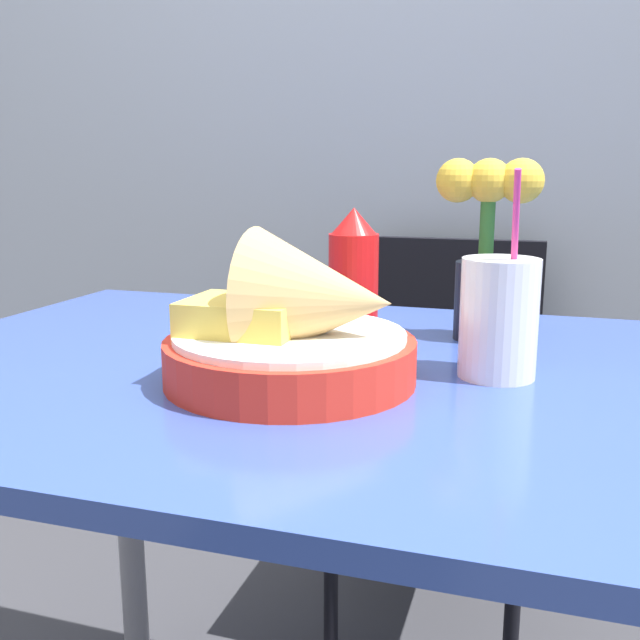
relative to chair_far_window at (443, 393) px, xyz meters
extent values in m
cube|color=#9EA8B7|center=(-0.03, 0.22, 0.79)|extent=(7.00, 0.06, 2.60)
cube|color=#334C9E|center=(-0.03, -0.74, 0.25)|extent=(1.17, 0.78, 0.02)
cylinder|color=gray|center=(-0.55, -0.41, -0.14)|extent=(0.05, 0.05, 0.75)
cylinder|color=black|center=(-0.18, -0.27, -0.29)|extent=(0.03, 0.03, 0.44)
cylinder|color=black|center=(0.18, -0.27, -0.29)|extent=(0.03, 0.03, 0.44)
cylinder|color=black|center=(-0.18, 0.09, -0.29)|extent=(0.03, 0.03, 0.44)
cylinder|color=black|center=(0.18, 0.09, -0.29)|extent=(0.03, 0.03, 0.44)
cube|color=black|center=(0.00, -0.09, -0.06)|extent=(0.40, 0.40, 0.02)
cube|color=black|center=(0.00, 0.09, 0.14)|extent=(0.40, 0.03, 0.39)
cylinder|color=red|center=(-0.07, -0.82, 0.29)|extent=(0.28, 0.28, 0.05)
cylinder|color=white|center=(-0.07, -0.82, 0.31)|extent=(0.26, 0.26, 0.01)
cone|color=tan|center=(-0.03, -0.82, 0.36)|extent=(0.15, 0.15, 0.15)
cube|color=#E5C14C|center=(-0.11, -0.83, 0.33)|extent=(0.12, 0.10, 0.04)
cylinder|color=red|center=(-0.06, -0.58, 0.33)|extent=(0.07, 0.07, 0.14)
cone|color=red|center=(-0.06, -0.58, 0.42)|extent=(0.06, 0.06, 0.04)
cylinder|color=silver|center=(0.15, -0.73, 0.33)|extent=(0.09, 0.09, 0.13)
cylinder|color=black|center=(0.15, -0.73, 0.32)|extent=(0.08, 0.08, 0.11)
cylinder|color=#EA3884|center=(0.16, -0.73, 0.39)|extent=(0.01, 0.07, 0.21)
cylinder|color=black|center=(0.12, -0.55, 0.32)|extent=(0.08, 0.08, 0.11)
cylinder|color=#33722D|center=(0.12, -0.55, 0.42)|extent=(0.02, 0.02, 0.10)
sphere|color=gold|center=(0.12, -0.55, 0.48)|extent=(0.06, 0.06, 0.06)
sphere|color=gold|center=(0.08, -0.55, 0.48)|extent=(0.06, 0.06, 0.06)
sphere|color=gold|center=(0.16, -0.55, 0.48)|extent=(0.06, 0.06, 0.06)
camera|label=1|loc=(0.19, -1.53, 0.49)|focal=40.00mm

